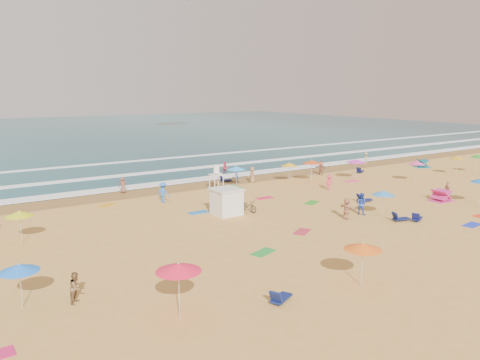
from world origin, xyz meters
TOP-DOWN VIEW (x-y plane):
  - ground at (0.00, 0.00)m, footprint 220.00×220.00m
  - ocean at (0.00, 84.00)m, footprint 220.00×140.00m
  - wet_sand at (0.00, 12.50)m, footprint 220.00×220.00m
  - surf_foam at (0.00, 21.32)m, footprint 200.00×18.70m
  - cabana at (-4.35, 0.91)m, footprint 2.00×2.00m
  - cabana_roof at (-4.35, 0.91)m, footprint 2.20×2.20m
  - bicycle at (-2.45, 0.61)m, footprint 0.99×1.96m
  - lifeguard_stand at (-0.22, 9.44)m, footprint 1.20×1.20m
  - beach_umbrellas at (1.61, -0.69)m, footprint 65.74×25.99m
  - loungers at (4.40, -2.84)m, footprint 61.85×27.33m
  - towels at (-0.80, -2.75)m, footprint 38.79×22.27m
  - popup_tents at (21.77, 0.50)m, footprint 17.32×14.67m
  - beachgoers at (2.13, 4.12)m, footprint 49.01×27.05m

SIDE VIEW (x-z plane):
  - ground at x=0.00m, z-range 0.00..0.00m
  - ocean at x=0.00m, z-range -0.09..0.09m
  - wet_sand at x=0.00m, z-range 0.01..0.01m
  - towels at x=-0.80m, z-range 0.00..0.03m
  - surf_foam at x=0.00m, z-range 0.08..0.12m
  - loungers at x=4.40m, z-range 0.00..0.34m
  - bicycle at x=-2.45m, z-range 0.00..0.98m
  - popup_tents at x=21.77m, z-range 0.00..1.20m
  - beachgoers at x=2.13m, z-range -0.23..1.85m
  - cabana at x=-4.35m, z-range 0.00..2.00m
  - lifeguard_stand at x=-0.22m, z-range 0.00..2.10m
  - cabana_roof at x=-4.35m, z-range 2.00..2.12m
  - beach_umbrellas at x=1.61m, z-range 1.73..2.49m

